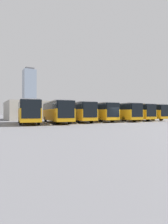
{
  "coord_description": "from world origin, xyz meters",
  "views": [
    {
      "loc": [
        18.94,
        21.33,
        1.61
      ],
      "look_at": [
        3.25,
        -5.8,
        1.8
      ],
      "focal_mm": 28.0,
      "sensor_mm": 36.0,
      "label": 1
    }
  ],
  "objects_px": {
    "bus_1": "(132,112)",
    "bus_2": "(118,112)",
    "bus_3": "(97,112)",
    "bus_6": "(28,111)",
    "bus_5": "(56,111)",
    "bus_4": "(77,111)",
    "bus_0": "(145,112)"
  },
  "relations": [
    {
      "from": "bus_0",
      "to": "bus_4",
      "type": "xyz_separation_m",
      "value": [
        17.43,
        -0.13,
        0.0
      ]
    },
    {
      "from": "bus_1",
      "to": "bus_3",
      "type": "bearing_deg",
      "value": 5.94
    },
    {
      "from": "bus_0",
      "to": "bus_1",
      "type": "bearing_deg",
      "value": 11.13
    },
    {
      "from": "bus_6",
      "to": "bus_1",
      "type": "bearing_deg",
      "value": -171.45
    },
    {
      "from": "bus_4",
      "to": "bus_5",
      "type": "bearing_deg",
      "value": 21.63
    },
    {
      "from": "bus_2",
      "to": "bus_3",
      "type": "relative_size",
      "value": 1.0
    },
    {
      "from": "bus_4",
      "to": "bus_5",
      "type": "height_order",
      "value": "same"
    },
    {
      "from": "bus_1",
      "to": "bus_5",
      "type": "height_order",
      "value": "same"
    },
    {
      "from": "bus_3",
      "to": "bus_6",
      "type": "height_order",
      "value": "same"
    },
    {
      "from": "bus_2",
      "to": "bus_4",
      "type": "bearing_deg",
      "value": 1.84
    },
    {
      "from": "bus_0",
      "to": "bus_3",
      "type": "xyz_separation_m",
      "value": [
        13.07,
        -0.16,
        0.0
      ]
    },
    {
      "from": "bus_0",
      "to": "bus_5",
      "type": "bearing_deg",
      "value": 10.71
    },
    {
      "from": "bus_4",
      "to": "bus_3",
      "type": "bearing_deg",
      "value": -171.34
    },
    {
      "from": "bus_3",
      "to": "bus_4",
      "type": "height_order",
      "value": "same"
    },
    {
      "from": "bus_2",
      "to": "bus_5",
      "type": "relative_size",
      "value": 1.0
    },
    {
      "from": "bus_2",
      "to": "bus_3",
      "type": "height_order",
      "value": "same"
    },
    {
      "from": "bus_2",
      "to": "bus_5",
      "type": "height_order",
      "value": "same"
    },
    {
      "from": "bus_4",
      "to": "bus_0",
      "type": "bearing_deg",
      "value": -172.08
    },
    {
      "from": "bus_2",
      "to": "bus_6",
      "type": "bearing_deg",
      "value": 6.46
    },
    {
      "from": "bus_2",
      "to": "bus_4",
      "type": "distance_m",
      "value": 8.77
    },
    {
      "from": "bus_5",
      "to": "bus_6",
      "type": "bearing_deg",
      "value": 0.41
    },
    {
      "from": "bus_1",
      "to": "bus_0",
      "type": "bearing_deg",
      "value": -168.87
    },
    {
      "from": "bus_2",
      "to": "bus_3",
      "type": "distance_m",
      "value": 4.48
    },
    {
      "from": "bus_1",
      "to": "bus_6",
      "type": "bearing_deg",
      "value": 8.55
    },
    {
      "from": "bus_3",
      "to": "bus_6",
      "type": "relative_size",
      "value": 1.0
    },
    {
      "from": "bus_1",
      "to": "bus_6",
      "type": "xyz_separation_m",
      "value": [
        21.79,
        0.08,
        0.0
      ]
    },
    {
      "from": "bus_2",
      "to": "bus_6",
      "type": "distance_m",
      "value": 17.44
    },
    {
      "from": "bus_4",
      "to": "bus_5",
      "type": "xyz_separation_m",
      "value": [
        4.36,
        1.03,
        0.0
      ]
    },
    {
      "from": "bus_2",
      "to": "bus_6",
      "type": "relative_size",
      "value": 1.0
    },
    {
      "from": "bus_1",
      "to": "bus_2",
      "type": "height_order",
      "value": "same"
    },
    {
      "from": "bus_0",
      "to": "bus_1",
      "type": "height_order",
      "value": "same"
    },
    {
      "from": "bus_0",
      "to": "bus_5",
      "type": "xyz_separation_m",
      "value": [
        21.79,
        0.9,
        0.0
      ]
    }
  ]
}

